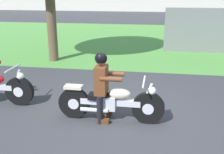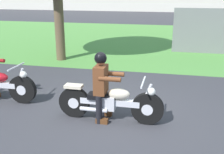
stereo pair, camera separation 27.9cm
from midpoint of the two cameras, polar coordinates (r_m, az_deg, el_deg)
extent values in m
plane|color=#38383D|center=(5.79, 1.05, -8.13)|extent=(120.00, 120.00, 0.00)
cube|color=#549342|center=(14.64, 8.19, 7.76)|extent=(60.00, 12.00, 0.01)
cylinder|color=black|center=(5.42, 8.84, -6.54)|extent=(0.64, 0.12, 0.64)
cylinder|color=silver|center=(5.42, 8.84, -6.54)|extent=(0.22, 0.14, 0.22)
cylinder|color=black|center=(5.69, -6.41, -5.21)|extent=(0.64, 0.12, 0.64)
cylinder|color=silver|center=(5.69, -6.41, -5.21)|extent=(0.22, 0.14, 0.22)
cube|color=silver|center=(5.48, 1.02, -5.15)|extent=(1.20, 0.15, 0.12)
cube|color=silver|center=(5.50, 0.51, -5.30)|extent=(0.32, 0.24, 0.28)
ellipsoid|color=beige|center=(5.38, 2.91, -3.54)|extent=(0.44, 0.24, 0.22)
cube|color=black|center=(5.48, -1.23, -3.99)|extent=(0.44, 0.24, 0.10)
cube|color=beige|center=(5.57, -6.54, -1.92)|extent=(0.36, 0.20, 0.06)
cylinder|color=silver|center=(5.33, 8.43, -4.06)|extent=(0.25, 0.05, 0.53)
cylinder|color=silver|center=(5.23, 8.03, -1.07)|extent=(0.04, 0.66, 0.04)
sphere|color=white|center=(5.28, 9.67, -3.03)|extent=(0.16, 0.16, 0.16)
cylinder|color=silver|center=(5.47, -2.39, -6.78)|extent=(0.55, 0.08, 0.08)
cylinder|color=black|center=(5.72, -0.39, -5.35)|extent=(0.12, 0.12, 0.57)
cube|color=#593319|center=(5.80, 0.19, -7.53)|extent=(0.24, 0.10, 0.10)
cylinder|color=black|center=(5.40, -1.26, -6.83)|extent=(0.12, 0.12, 0.57)
cube|color=#593319|center=(5.49, -0.63, -9.10)|extent=(0.24, 0.10, 0.10)
cube|color=brown|center=(5.35, -0.84, -0.55)|extent=(0.22, 0.38, 0.56)
cylinder|color=brown|center=(5.44, 1.82, 0.64)|extent=(0.42, 0.09, 0.09)
cylinder|color=brown|center=(5.13, 1.11, -0.46)|extent=(0.42, 0.09, 0.09)
sphere|color=#996B4C|center=(5.24, -0.86, 3.60)|extent=(0.20, 0.20, 0.20)
sphere|color=black|center=(5.23, -0.86, 3.92)|extent=(0.24, 0.24, 0.24)
cylinder|color=black|center=(6.61, -16.93, -2.50)|extent=(0.65, 0.12, 0.65)
cylinder|color=silver|center=(6.61, -16.93, -2.50)|extent=(0.23, 0.14, 0.23)
cylinder|color=silver|center=(6.55, -17.51, -0.41)|extent=(0.25, 0.05, 0.53)
cylinder|color=silver|center=(6.50, -18.13, 2.05)|extent=(0.04, 0.66, 0.04)
sphere|color=white|center=(6.47, -16.75, 0.45)|extent=(0.16, 0.16, 0.16)
cylinder|color=brown|center=(10.21, -10.12, 11.16)|extent=(0.34, 0.34, 2.78)
camera|label=1|loc=(0.14, -88.55, 0.47)|focal=44.07mm
camera|label=2|loc=(0.14, 91.45, -0.47)|focal=44.07mm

